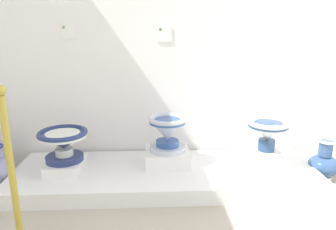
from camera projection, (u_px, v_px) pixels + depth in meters
wall_back at (163, 7)px, 2.88m from camera, size 3.48×0.06×3.04m
display_platform at (165, 175)px, 2.80m from camera, size 2.65×0.86×0.13m
plinth_block_pale_glazed at (65, 165)px, 2.73m from camera, size 0.29×0.37×0.09m
antique_toilet_pale_glazed at (63, 141)px, 2.67m from camera, size 0.42×0.42×0.27m
plinth_block_leftmost at (167, 157)px, 2.84m from camera, size 0.40×0.34×0.14m
antique_toilet_leftmost at (167, 131)px, 2.78m from camera, size 0.34×0.34×0.31m
plinth_block_squat_floral at (265, 161)px, 2.79m from camera, size 0.28×0.34×0.11m
antique_toilet_squat_floral at (267, 132)px, 2.72m from camera, size 0.36×0.36×0.32m
info_placard_first at (68, 32)px, 2.86m from camera, size 0.12×0.01×0.13m
info_placard_second at (165, 34)px, 2.91m from camera, size 0.13×0.01×0.14m
decorative_vase_spare at (324, 163)px, 2.84m from camera, size 0.27×0.27×0.37m
stanchion_post_near_left at (17, 207)px, 1.88m from camera, size 0.28×0.28×1.03m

